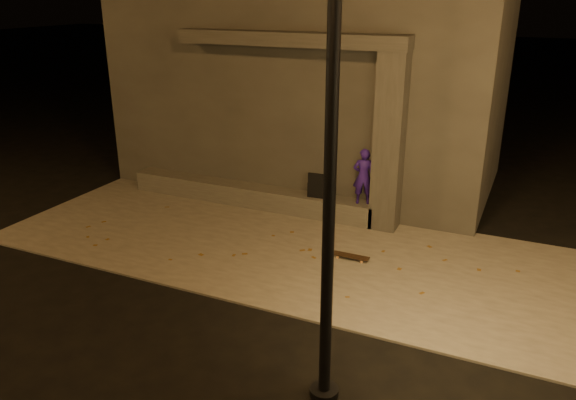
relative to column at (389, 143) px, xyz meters
The scene contains 10 objects.
ground 4.51m from the column, 114.39° to the right, with size 120.00×120.00×0.00m, color black.
sidewalk 3.04m from the column, 134.17° to the right, with size 11.00×4.40×0.04m, color #645D58.
building 3.92m from the column, 134.55° to the left, with size 9.00×5.10×5.22m.
ledge 3.57m from the column, behind, with size 6.00×0.55×0.45m, color #4B4944.
column is the anchor object (origin of this frame).
canopy 2.93m from the column, behind, with size 5.00×0.70×0.28m, color #393634.
skateboarder 0.91m from the column, behind, with size 0.43×0.28×1.19m, color #2E168F.
backpack 1.91m from the column, behind, with size 0.41×0.28×0.55m.
skateboard 2.47m from the column, 94.91° to the right, with size 0.70×0.18×0.08m.
street_lamp_0 5.76m from the column, 82.39° to the right, with size 0.36×0.36×6.58m.
Camera 1 is at (4.36, -6.97, 4.71)m, focal length 35.00 mm.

